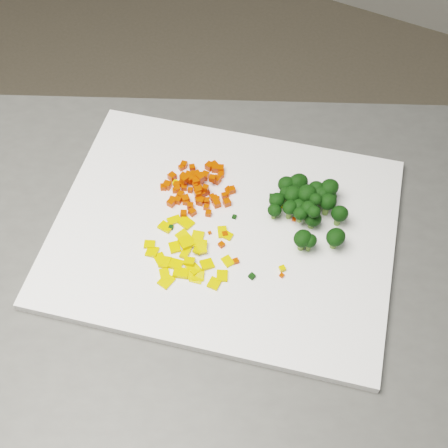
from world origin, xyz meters
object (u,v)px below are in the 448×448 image
at_px(counter_block, 227,373).
at_px(carrot_pile, 198,183).
at_px(cutting_board, 224,230).
at_px(pepper_pile, 188,250).
at_px(broccoli_pile, 308,210).

bearing_deg(counter_block, carrot_pile, 138.80).
height_order(counter_block, cutting_board, cutting_board).
bearing_deg(pepper_pile, carrot_pile, 111.21).
xyz_separation_m(counter_block, cutting_board, (-0.02, 0.03, 0.46)).
xyz_separation_m(carrot_pile, pepper_pile, (0.04, -0.11, -0.01)).
height_order(cutting_board, pepper_pile, pepper_pile).
distance_m(counter_block, pepper_pile, 0.48).
distance_m(counter_block, broccoli_pile, 0.51).
xyz_separation_m(pepper_pile, broccoli_pile, (0.13, 0.12, 0.02)).
distance_m(counter_block, cutting_board, 0.46).
relative_size(counter_block, cutting_board, 1.85).
bearing_deg(cutting_board, broccoli_pile, 31.51).
relative_size(carrot_pile, pepper_pile, 0.86).
bearing_deg(cutting_board, pepper_pile, -111.92).
bearing_deg(broccoli_pile, carrot_pile, -174.28).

